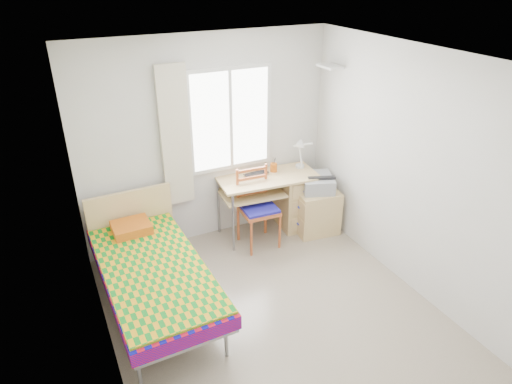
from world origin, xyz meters
The scene contains 17 objects.
floor centered at (0.00, 0.00, 0.00)m, with size 3.50×3.50×0.00m, color #BCAD93.
ceiling centered at (0.00, 0.00, 2.60)m, with size 3.50×3.50×0.00m, color white.
wall_back centered at (0.00, 1.75, 1.30)m, with size 3.20×3.20×0.00m, color silver.
wall_left centered at (-1.60, 0.00, 1.30)m, with size 3.50×3.50×0.00m, color silver.
wall_right centered at (1.60, 0.00, 1.30)m, with size 3.50×3.50×0.00m, color silver.
window centered at (0.30, 1.73, 1.55)m, with size 1.10×0.04×1.30m.
curtain centered at (-0.42, 1.68, 1.45)m, with size 0.35×0.05×1.70m, color beige.
floating_shelf centered at (1.49, 1.40, 2.15)m, with size 0.20×0.32×0.03m, color white.
bed centered at (-1.06, 0.67, 0.44)m, with size 1.03×2.13×0.91m.
desk centered at (1.04, 1.46, 0.44)m, with size 1.34×0.70×0.81m.
chair centered at (0.45, 1.27, 0.57)m, with size 0.47×0.47×1.03m.
cabinet centered at (1.28, 1.19, 0.30)m, with size 0.61×0.55×0.60m.
printer centered at (1.30, 1.23, 0.70)m, with size 0.53×0.57×0.20m.
laptop centered at (0.58, 1.52, 0.82)m, with size 0.33×0.21×0.03m, color black.
pen_cup centered at (0.83, 1.57, 0.86)m, with size 0.09×0.09×0.11m, color orange.
task_lamp centered at (1.15, 1.42, 1.10)m, with size 0.24×0.34×0.47m.
book centered at (0.46, 1.43, 0.59)m, with size 0.18×0.25×0.02m, color gray.
Camera 1 is at (-1.78, -3.26, 3.30)m, focal length 32.00 mm.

